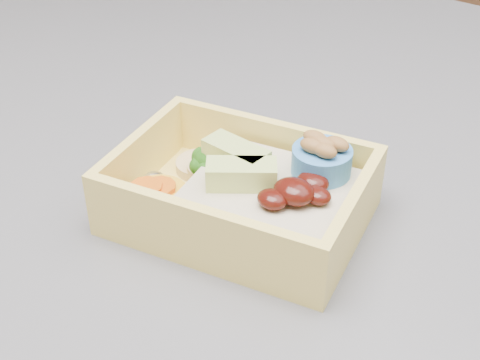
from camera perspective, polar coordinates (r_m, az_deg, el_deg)
The scene contains 1 object.
bento_box at distance 0.47m, azimuth 0.71°, elevation -1.19°, with size 0.19×0.15×0.06m.
Camera 1 is at (0.30, -0.50, 1.22)m, focal length 50.00 mm.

